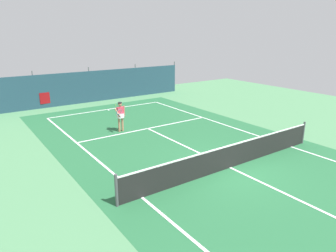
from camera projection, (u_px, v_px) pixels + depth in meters
name	position (u px, v px, depth m)	size (l,w,h in m)	color
ground_plane	(230.00, 168.00, 12.42)	(36.00, 36.00, 0.00)	#4C8456
court_surface	(230.00, 168.00, 12.42)	(11.02, 26.60, 0.01)	#236038
tennis_net	(231.00, 156.00, 12.27)	(10.12, 0.10, 1.10)	black
back_fence	(88.00, 93.00, 24.31)	(16.30, 0.98, 2.70)	#1E3D4C
tennis_player	(120.00, 115.00, 16.68)	(0.71, 0.76, 1.64)	#9E7051
tennis_ball_near_player	(116.00, 105.00, 22.95)	(0.07, 0.07, 0.07)	#CCDB33
parked_car	(43.00, 91.00, 23.85)	(2.20, 4.30, 1.68)	maroon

